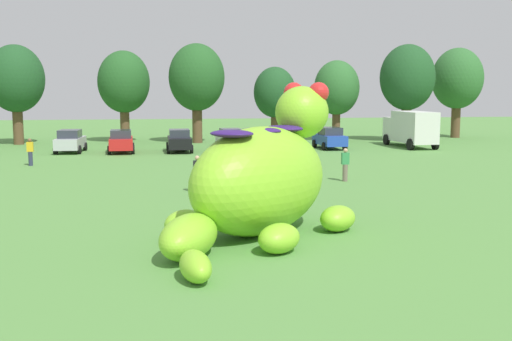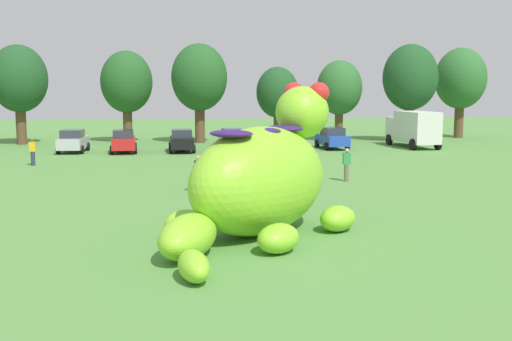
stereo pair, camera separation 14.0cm
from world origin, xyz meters
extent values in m
plane|color=#568E42|center=(0.00, 0.00, 0.00)|extent=(160.00, 160.00, 0.00)
ellipsoid|color=#8CD12D|center=(0.42, -0.64, 1.76)|extent=(6.52, 6.71, 3.51)
ellipsoid|color=#8CD12D|center=(2.22, 1.31, 3.89)|extent=(2.74, 2.76, 1.85)
sphere|color=red|center=(2.03, 1.86, 4.58)|extent=(0.74, 0.74, 0.74)
sphere|color=red|center=(2.78, 1.17, 4.58)|extent=(0.74, 0.74, 0.74)
ellipsoid|color=navy|center=(1.37, 0.40, 3.37)|extent=(1.79, 1.78, 0.23)
ellipsoid|color=navy|center=(0.42, -0.64, 3.37)|extent=(1.79, 1.78, 0.23)
ellipsoid|color=navy|center=(-0.64, -1.79, 3.37)|extent=(1.79, 1.78, 0.23)
ellipsoid|color=#8CD12D|center=(0.15, 1.95, 0.43)|extent=(1.81, 1.83, 0.86)
ellipsoid|color=#8CD12D|center=(3.02, -0.70, 0.43)|extent=(1.81, 1.83, 0.86)
ellipsoid|color=#8CD12D|center=(-2.06, -0.69, 0.43)|extent=(1.81, 1.83, 0.86)
ellipsoid|color=#8CD12D|center=(0.58, -3.12, 0.43)|extent=(1.81, 1.83, 0.86)
ellipsoid|color=#8CD12D|center=(-2.01, -3.28, 0.61)|extent=(2.38, 3.13, 1.23)
ellipsoid|color=#8CD12D|center=(-1.94, -5.40, 0.38)|extent=(0.99, 1.71, 0.75)
cube|color=#B7BABF|center=(-9.73, 27.27, 0.72)|extent=(1.86, 4.16, 0.80)
cube|color=#2D333D|center=(-9.73, 27.12, 1.42)|extent=(1.57, 2.03, 0.60)
cylinder|color=black|center=(-10.52, 28.58, 0.32)|extent=(0.27, 0.65, 0.64)
cylinder|color=black|center=(-8.82, 28.51, 0.32)|extent=(0.27, 0.65, 0.64)
cylinder|color=black|center=(-10.63, 26.04, 0.32)|extent=(0.27, 0.65, 0.64)
cylinder|color=black|center=(-8.93, 25.97, 0.32)|extent=(0.27, 0.65, 0.64)
cube|color=red|center=(-5.94, 26.58, 0.72)|extent=(1.93, 4.19, 0.80)
cube|color=#2D333D|center=(-5.93, 26.43, 1.42)|extent=(1.61, 2.05, 0.60)
cylinder|color=black|center=(-6.87, 27.80, 0.32)|extent=(0.28, 0.65, 0.64)
cylinder|color=black|center=(-5.17, 27.90, 0.32)|extent=(0.28, 0.65, 0.64)
cylinder|color=black|center=(-6.72, 25.26, 0.32)|extent=(0.28, 0.65, 0.64)
cylinder|color=black|center=(-5.02, 25.36, 0.32)|extent=(0.28, 0.65, 0.64)
cube|color=black|center=(-1.61, 26.55, 0.72)|extent=(1.76, 4.12, 0.80)
cube|color=#2D333D|center=(-1.61, 26.40, 1.42)|extent=(1.52, 1.99, 0.60)
cylinder|color=black|center=(-2.47, 27.81, 0.32)|extent=(0.25, 0.64, 0.64)
cylinder|color=black|center=(-0.77, 27.83, 0.32)|extent=(0.25, 0.64, 0.64)
cylinder|color=black|center=(-2.44, 25.27, 0.32)|extent=(0.25, 0.64, 0.64)
cylinder|color=black|center=(-0.74, 25.29, 0.32)|extent=(0.25, 0.64, 0.64)
cube|color=white|center=(2.35, 26.92, 0.72)|extent=(2.06, 4.23, 0.80)
cube|color=#2D333D|center=(2.36, 26.77, 1.42)|extent=(1.66, 2.09, 0.60)
cylinder|color=black|center=(1.39, 28.11, 0.32)|extent=(0.30, 0.66, 0.64)
cylinder|color=black|center=(3.08, 28.26, 0.32)|extent=(0.30, 0.66, 0.64)
cylinder|color=black|center=(1.62, 25.58, 0.32)|extent=(0.30, 0.66, 0.64)
cylinder|color=black|center=(3.31, 25.73, 0.32)|extent=(0.30, 0.66, 0.64)
cube|color=yellow|center=(6.39, 26.16, 0.72)|extent=(1.71, 4.10, 0.80)
cube|color=#2D333D|center=(6.39, 26.01, 1.42)|extent=(1.50, 1.97, 0.60)
cylinder|color=black|center=(5.55, 27.43, 0.32)|extent=(0.24, 0.64, 0.64)
cylinder|color=black|center=(7.25, 27.43, 0.32)|extent=(0.24, 0.64, 0.64)
cylinder|color=black|center=(5.54, 24.89, 0.32)|extent=(0.24, 0.64, 0.64)
cylinder|color=black|center=(7.24, 24.88, 0.32)|extent=(0.24, 0.64, 0.64)
cube|color=#2347B7|center=(10.36, 27.34, 0.72)|extent=(1.91, 4.18, 0.80)
cube|color=#2D333D|center=(10.37, 27.19, 1.42)|extent=(1.60, 2.04, 0.60)
cylinder|color=black|center=(9.45, 28.56, 0.32)|extent=(0.27, 0.65, 0.64)
cylinder|color=black|center=(11.15, 28.65, 0.32)|extent=(0.27, 0.65, 0.64)
cylinder|color=black|center=(9.58, 26.02, 0.32)|extent=(0.27, 0.65, 0.64)
cylinder|color=black|center=(11.28, 26.11, 0.32)|extent=(0.27, 0.65, 0.64)
cube|color=silver|center=(17.15, 30.08, 1.40)|extent=(2.08, 1.89, 1.90)
cube|color=silver|center=(17.29, 26.89, 1.70)|extent=(2.30, 4.69, 2.50)
cylinder|color=black|center=(16.15, 30.04, 0.45)|extent=(0.32, 0.91, 0.90)
cylinder|color=black|center=(18.15, 30.13, 0.45)|extent=(0.32, 0.91, 0.90)
cylinder|color=black|center=(16.31, 25.23, 0.45)|extent=(0.32, 0.91, 0.90)
cylinder|color=black|center=(18.41, 25.32, 0.45)|extent=(0.32, 0.91, 0.90)
cylinder|color=brown|center=(-15.20, 34.98, 1.50)|extent=(0.86, 0.86, 3.00)
ellipsoid|color=#1E4C23|center=(-15.20, 34.98, 5.64)|extent=(4.80, 4.80, 5.76)
cylinder|color=brown|center=(-6.24, 36.00, 1.44)|extent=(0.82, 0.82, 2.87)
ellipsoid|color=#235623|center=(-6.24, 36.00, 5.40)|extent=(4.59, 4.59, 5.51)
cylinder|color=brown|center=(0.17, 34.44, 1.54)|extent=(0.88, 0.88, 3.08)
ellipsoid|color=#235623|center=(0.17, 34.44, 5.78)|extent=(4.92, 4.92, 5.91)
cylinder|color=brown|center=(7.19, 34.62, 1.19)|extent=(0.68, 0.68, 2.38)
ellipsoid|color=#1E4C23|center=(7.19, 34.62, 4.47)|extent=(3.80, 3.80, 4.56)
cylinder|color=brown|center=(13.02, 34.83, 1.30)|extent=(0.74, 0.74, 2.60)
ellipsoid|color=#2D662D|center=(13.02, 34.83, 4.89)|extent=(4.16, 4.16, 4.99)
cylinder|color=brown|center=(19.13, 33.16, 1.54)|extent=(0.88, 0.88, 3.09)
ellipsoid|color=#1E4C23|center=(19.13, 33.16, 5.81)|extent=(4.94, 4.94, 5.93)
cylinder|color=brown|center=(25.71, 36.68, 1.54)|extent=(0.88, 0.88, 3.08)
ellipsoid|color=#2D662D|center=(25.71, 36.68, 5.80)|extent=(4.93, 4.93, 5.92)
cylinder|color=#2D334C|center=(-10.95, 19.24, 0.44)|extent=(0.26, 0.26, 0.88)
cube|color=gold|center=(-10.95, 19.24, 1.18)|extent=(0.38, 0.22, 0.60)
sphere|color=brown|center=(-10.95, 19.24, 1.60)|extent=(0.22, 0.22, 0.22)
cylinder|color=#2D334C|center=(1.48, 20.43, 0.44)|extent=(0.26, 0.26, 0.88)
cube|color=white|center=(1.48, 20.43, 1.18)|extent=(0.38, 0.22, 0.60)
sphere|color=beige|center=(1.48, 20.43, 1.60)|extent=(0.22, 0.22, 0.22)
cylinder|color=#2D334C|center=(-1.21, 7.69, 0.44)|extent=(0.26, 0.26, 0.88)
cube|color=black|center=(-1.21, 7.69, 1.18)|extent=(0.38, 0.22, 0.60)
sphere|color=tan|center=(-1.21, 7.69, 1.60)|extent=(0.22, 0.22, 0.22)
cylinder|color=#726656|center=(6.50, 10.10, 0.44)|extent=(0.26, 0.26, 0.88)
cube|color=#338C4C|center=(6.50, 10.10, 1.18)|extent=(0.38, 0.22, 0.60)
sphere|color=tan|center=(6.50, 10.10, 1.60)|extent=(0.22, 0.22, 0.22)
camera|label=1|loc=(-2.59, -20.01, 4.67)|focal=42.81mm
camera|label=2|loc=(-2.45, -20.03, 4.67)|focal=42.81mm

